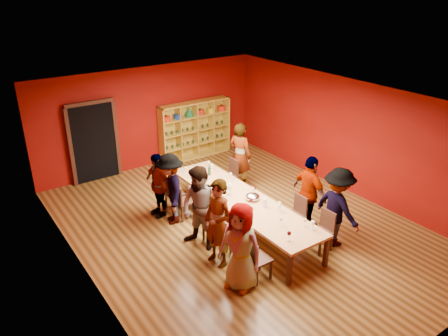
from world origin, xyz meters
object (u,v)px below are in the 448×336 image
Objects in this scene: person_left_1 at (218,223)px; chair_person_left_2 at (211,223)px; chair_person_left_1 at (230,237)px; person_right_4 at (240,156)px; wine_bottle at (209,171)px; person_left_2 at (200,209)px; spittoon_bowl at (253,197)px; chair_person_right_0 at (324,228)px; person_right_0 at (337,207)px; chair_person_right_4 at (230,173)px; chair_person_left_4 at (172,192)px; tasting_table at (241,200)px; person_left_4 at (158,185)px; chair_person_right_1 at (297,212)px; chair_person_left_3 at (182,200)px; person_right_1 at (309,193)px; chair_person_left_0 at (255,257)px; person_left_0 at (241,247)px; person_left_3 at (170,189)px; shelving_unit at (195,127)px.

chair_person_left_2 is at bearing 147.56° from person_left_1.
chair_person_left_1 is 0.48× the size of person_right_4.
chair_person_left_2 is at bearing -122.07° from wine_bottle.
person_left_2 is 5.76× the size of spittoon_bowl.
person_left_2 is at bearing 180.00° from chair_person_left_2.
chair_person_right_0 is 0.53m from person_right_0.
wine_bottle is at bearing 104.62° from chair_person_right_0.
wine_bottle reaches higher than chair_person_right_4.
wine_bottle is (1.26, 1.60, -0.06)m from person_left_2.
tasting_table is at bearing -60.42° from chair_person_left_4.
person_right_0 is 1.99× the size of chair_person_right_4.
person_left_4 is at bearing 123.56° from chair_person_right_0.
person_left_1 reaches higher than person_right_4.
chair_person_right_1 is 2.49m from wine_bottle.
person_left_2 is 2.08× the size of chair_person_left_3.
person_left_2 is at bearing -138.45° from chair_person_right_4.
chair_person_left_0 is at bearing 113.74° from person_right_1.
chair_person_left_0 is 0.48× the size of person_right_4.
chair_person_left_1 is (-0.91, -0.84, -0.20)m from tasting_table.
person_left_0 reaches higher than wine_bottle.
chair_person_left_2 is at bearing 5.72° from person_left_4.
person_left_0 is 2.84m from chair_person_left_3.
person_left_3 reaches higher than chair_person_right_1.
chair_person_left_0 is at bearing -118.36° from chair_person_right_4.
tasting_table is 0.94m from chair_person_left_2.
person_left_0 is (-1.27, -1.67, 0.17)m from tasting_table.
chair_person_left_4 and chair_person_right_1 have the same top height.
person_left_3 is 2.49m from person_right_4.
chair_person_left_0 reaches higher than tasting_table.
chair_person_left_0 is 2.78× the size of spittoon_bowl.
person_left_0 reaches higher than chair_person_left_3.
tasting_table is at bearing 129.31° from spittoon_bowl.
person_left_1 reaches higher than tasting_table.
chair_person_left_1 is 0.69m from chair_person_left_2.
person_left_1 is 2.49m from chair_person_left_4.
chair_person_left_2 is 1.00× the size of chair_person_right_1.
tasting_table is 1.88× the size of shelving_unit.
chair_person_left_3 is 1.00× the size of chair_person_right_1.
tasting_table is 1.93m from chair_person_right_0.
shelving_unit is at bearing 65.50° from wine_bottle.
shelving_unit is 1.30× the size of person_right_4.
person_left_1 is at bearing -112.25° from chair_person_left_2.
person_left_3 is 1.90m from spittoon_bowl.
chair_person_left_1 is 2.21m from person_right_1.
chair_person_right_0 is at bearing -75.38° from wine_bottle.
person_left_0 is 0.99× the size of person_right_1.
chair_person_left_2 is (0.28, 0.69, -0.43)m from person_left_1.
chair_person_left_2 is at bearing -170.97° from tasting_table.
person_left_4 is at bearing 157.56° from person_left_0.
person_left_2 reaches higher than chair_person_left_1.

